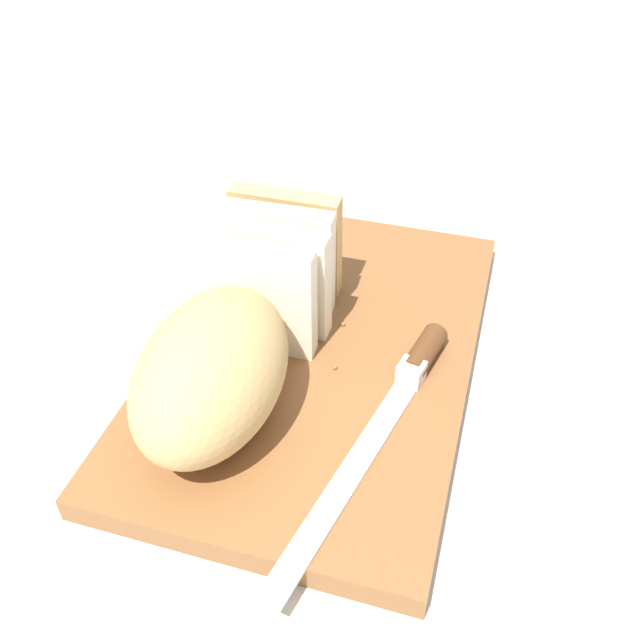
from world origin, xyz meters
TOP-DOWN VIEW (x-y plane):
  - ground_plane at (0.00, 0.00)m, footprint 3.00×3.00m
  - cutting_board at (0.00, 0.00)m, footprint 0.46×0.29m
  - bread_loaf at (-0.07, 0.05)m, footprint 0.30×0.12m
  - bread_knife at (-0.04, -0.09)m, footprint 0.30×0.08m
  - crumb_near_knife at (0.03, -0.01)m, footprint 0.00×0.00m
  - crumb_near_loaf at (-0.03, -0.02)m, footprint 0.00×0.00m

SIDE VIEW (x-z plane):
  - ground_plane at x=0.00m, z-range 0.00..0.00m
  - cutting_board at x=0.00m, z-range 0.00..0.02m
  - crumb_near_knife at x=0.03m, z-range 0.02..0.03m
  - crumb_near_loaf at x=-0.03m, z-range 0.02..0.03m
  - bread_knife at x=-0.04m, z-range 0.02..0.04m
  - bread_loaf at x=-0.07m, z-range 0.02..0.13m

